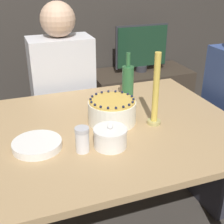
# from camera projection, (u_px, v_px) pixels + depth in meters

# --- Properties ---
(dining_table) EXTENTS (1.31, 1.00, 0.72)m
(dining_table) POSITION_uv_depth(u_px,v_px,m) (103.00, 146.00, 1.53)
(dining_table) COLOR tan
(dining_table) RESTS_ON ground_plane
(cake) EXTENTS (0.23, 0.23, 0.13)m
(cake) POSITION_uv_depth(u_px,v_px,m) (112.00, 111.00, 1.50)
(cake) COLOR white
(cake) RESTS_ON dining_table
(sugar_bowl) EXTENTS (0.14, 0.14, 0.11)m
(sugar_bowl) POSITION_uv_depth(u_px,v_px,m) (110.00, 137.00, 1.30)
(sugar_bowl) COLOR white
(sugar_bowl) RESTS_ON dining_table
(sugar_shaker) EXTENTS (0.06, 0.06, 0.11)m
(sugar_shaker) POSITION_uv_depth(u_px,v_px,m) (82.00, 139.00, 1.26)
(sugar_shaker) COLOR white
(sugar_shaker) RESTS_ON dining_table
(plate_stack) EXTENTS (0.21, 0.21, 0.03)m
(plate_stack) POSITION_uv_depth(u_px,v_px,m) (37.00, 145.00, 1.30)
(plate_stack) COLOR white
(plate_stack) RESTS_ON dining_table
(candle) EXTENTS (0.06, 0.06, 0.35)m
(candle) POSITION_uv_depth(u_px,v_px,m) (156.00, 95.00, 1.44)
(candle) COLOR tan
(candle) RESTS_ON dining_table
(bottle) EXTENTS (0.06, 0.06, 0.27)m
(bottle) POSITION_uv_depth(u_px,v_px,m) (128.00, 83.00, 1.72)
(bottle) COLOR #2D6638
(bottle) RESTS_ON dining_table
(person_man_blue_shirt) EXTENTS (0.40, 0.34, 1.23)m
(person_man_blue_shirt) POSITION_uv_depth(u_px,v_px,m) (64.00, 106.00, 2.14)
(person_man_blue_shirt) COLOR #595960
(person_man_blue_shirt) RESTS_ON ground_plane
(side_cabinet) EXTENTS (0.87, 0.42, 0.57)m
(side_cabinet) POSITION_uv_depth(u_px,v_px,m) (140.00, 101.00, 2.87)
(side_cabinet) COLOR #382D23
(side_cabinet) RESTS_ON ground_plane
(tv_monitor) EXTENTS (0.47, 0.10, 0.40)m
(tv_monitor) POSITION_uv_depth(u_px,v_px,m) (142.00, 48.00, 2.66)
(tv_monitor) COLOR #2D2D33
(tv_monitor) RESTS_ON side_cabinet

